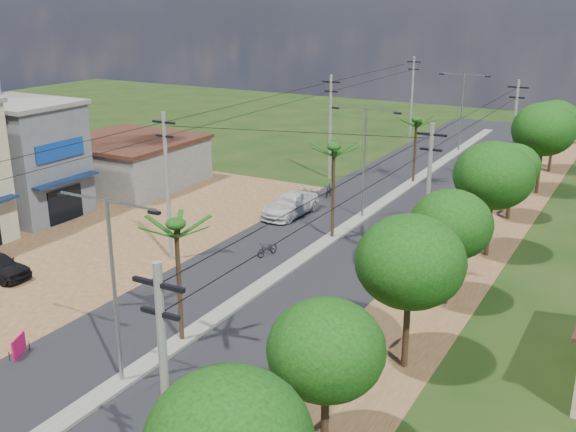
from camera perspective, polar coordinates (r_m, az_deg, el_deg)
ground at (r=29.50m, az=-13.83°, el=-13.60°), size 160.00×160.00×0.00m
road at (r=40.38m, az=0.67°, el=-4.05°), size 12.00×110.00×0.04m
median at (r=42.83m, az=2.59°, el=-2.64°), size 1.00×90.00×0.18m
dirt_lot_west at (r=44.50m, az=-21.16°, el=-3.19°), size 18.00×46.00×0.04m
dirt_shoulder_east at (r=37.41m, az=12.25°, el=-6.36°), size 5.00×90.00×0.03m
shophouse_grey at (r=52.20m, az=-21.65°, el=4.55°), size 9.00×6.40×8.30m
low_shed at (r=58.64m, az=-13.31°, el=4.51°), size 10.40×10.40×3.95m
tree_east_b at (r=22.72m, az=3.25°, el=-11.25°), size 4.00×4.00×5.83m
tree_east_c at (r=28.15m, az=10.31°, el=-3.84°), size 4.60×4.60×6.83m
tree_east_d at (r=34.73m, az=13.63°, el=-0.73°), size 4.20×4.20×6.13m
tree_east_e at (r=41.96m, az=17.03°, el=3.29°), size 4.80×4.80×7.14m
tree_east_f at (r=49.95m, az=18.51°, el=4.00°), size 3.80×3.80×5.52m
tree_east_g at (r=57.33m, az=20.84°, el=6.86°), size 5.00×5.00×7.38m
tree_east_h at (r=65.28m, az=21.67°, el=7.47°), size 4.40×4.40×6.52m
palm_median_near at (r=29.85m, az=-9.45°, el=-1.13°), size 2.00×2.00×6.15m
palm_median_mid at (r=42.90m, az=3.91°, el=5.47°), size 2.00×2.00×6.55m
palm_median_far at (r=57.62m, az=10.83°, el=7.79°), size 2.00×2.00×5.85m
streetlight_near at (r=27.33m, az=-14.58°, el=-5.00°), size 5.10×0.18×8.00m
streetlight_mid at (r=47.60m, az=6.48°, el=5.28°), size 5.10×0.18×8.00m
streetlight_far at (r=70.95m, az=14.51°, el=9.04°), size 5.10×0.18×8.00m
utility_pole_w_b at (r=40.25m, az=-10.18°, el=2.70°), size 1.60×0.24×9.00m
utility_pole_w_c at (r=58.46m, az=3.60°, el=7.72°), size 1.60×0.24×9.00m
utility_pole_w_d at (r=77.70m, az=10.46°, el=10.03°), size 1.60×0.24×9.00m
utility_pole_e_a at (r=18.91m, az=-10.25°, el=-15.87°), size 1.60×0.24×9.00m
utility_pole_e_b at (r=36.93m, az=11.72°, el=1.22°), size 1.60×0.24×9.00m
utility_pole_e_c at (r=57.78m, az=18.54°, el=6.70°), size 1.60×0.24×9.00m
car_silver_mid at (r=41.56m, az=7.50°, el=-2.60°), size 2.41×4.30×1.34m
car_white_far at (r=48.99m, az=0.20°, el=0.94°), size 2.56×5.65×1.60m
moto_rider_west_a at (r=41.45m, az=-1.75°, el=-2.84°), size 0.93×1.76×0.88m
moto_rider_west_b at (r=53.81m, az=3.45°, el=2.13°), size 0.74×1.65×0.96m
roadside_sign at (r=32.59m, az=-21.83°, el=-10.23°), size 0.57×1.12×0.99m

